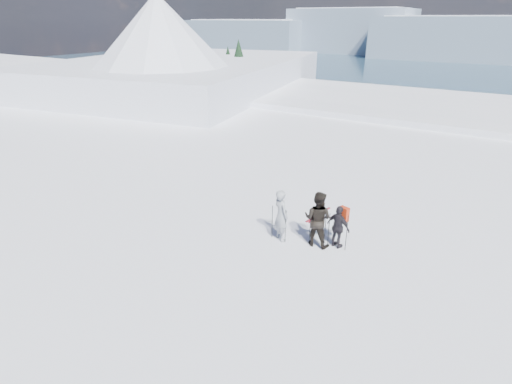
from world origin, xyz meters
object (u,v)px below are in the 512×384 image
skier_grey (281,215)px  skier_dark (318,219)px  skier_pack (338,227)px  skis_loose (317,214)px

skier_grey → skier_dark: (1.25, 0.32, 0.05)m
skier_grey → skier_pack: size_ratio=1.23×
skier_grey → skis_loose: skier_grey is taller
skier_dark → skier_pack: 0.76m
skier_dark → skier_pack: bearing=-163.7°
skier_pack → skis_loose: bearing=-33.5°
skier_grey → skier_dark: skier_dark is taller
skier_grey → skier_dark: bearing=-133.6°
skis_loose → skier_pack: bearing=-50.5°
skier_grey → skier_pack: bearing=-132.2°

